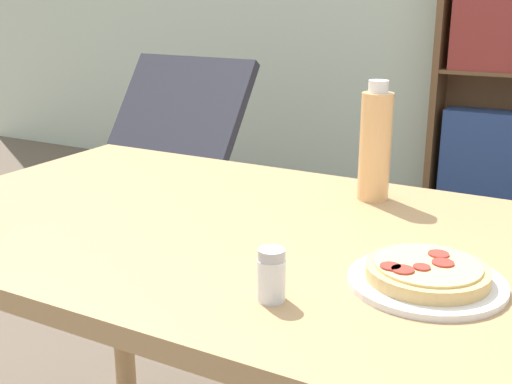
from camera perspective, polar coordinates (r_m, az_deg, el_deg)
dining_table at (r=1.20m, az=-0.22°, el=-7.61°), size 1.38×0.80×0.76m
pizza_on_plate at (r=0.97m, az=14.94°, el=-7.19°), size 0.23×0.23×0.04m
drink_bottle at (r=1.32m, az=10.55°, el=4.17°), size 0.06×0.06×0.24m
salt_shaker at (r=0.89m, az=1.37°, el=-7.40°), size 0.04×0.04×0.08m
lounge_chair_near at (r=3.06m, az=-8.79°, el=0.19°), size 0.70×0.78×0.88m
bookshelf at (r=3.64m, az=20.93°, el=8.86°), size 0.68×0.24×1.56m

